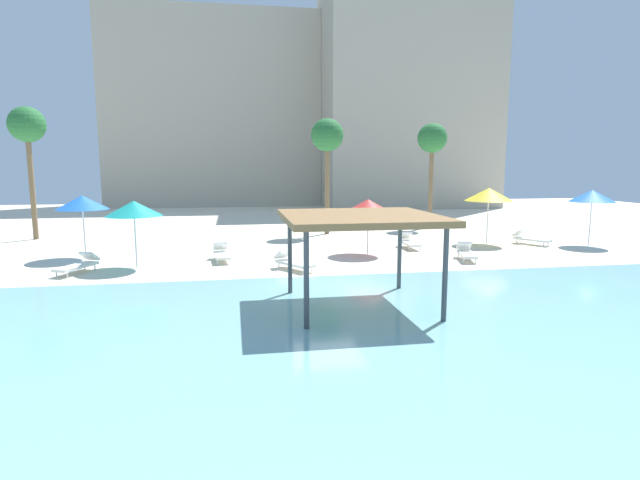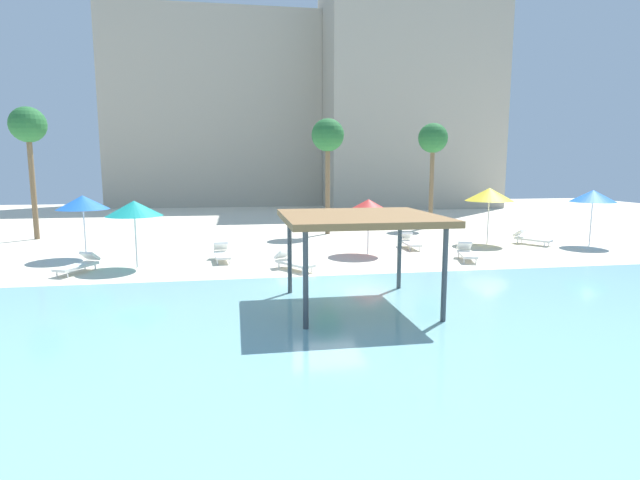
{
  "view_description": "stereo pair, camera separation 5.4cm",
  "coord_description": "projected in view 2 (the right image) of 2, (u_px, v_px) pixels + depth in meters",
  "views": [
    {
      "loc": [
        -3.0,
        -16.28,
        4.07
      ],
      "look_at": [
        0.16,
        2.0,
        1.3
      ],
      "focal_mm": 28.27,
      "sensor_mm": 36.0,
      "label": 1
    },
    {
      "loc": [
        -2.95,
        -16.29,
        4.07
      ],
      "look_at": [
        0.16,
        2.0,
        1.3
      ],
      "focal_mm": 28.27,
      "sensor_mm": 36.0,
      "label": 2
    }
  ],
  "objects": [
    {
      "name": "beach_umbrella_teal_1",
      "position": [
        134.0,
        208.0,
        19.83
      ],
      "size": [
        2.2,
        2.2,
        2.68
      ],
      "color": "silver",
      "rests_on": "ground"
    },
    {
      "name": "shade_pavilion",
      "position": [
        360.0,
        220.0,
        14.21
      ],
      "size": [
        4.31,
        4.31,
        2.69
      ],
      "color": "#42474C",
      "rests_on": "ground"
    },
    {
      "name": "beach_umbrella_yellow_3",
      "position": [
        489.0,
        194.0,
        25.88
      ],
      "size": [
        2.45,
        2.45,
        2.91
      ],
      "color": "silver",
      "rests_on": "ground"
    },
    {
      "name": "lounge_chair_2",
      "position": [
        409.0,
        241.0,
        24.84
      ],
      "size": [
        0.65,
        1.91,
        0.74
      ],
      "rotation": [
        0.0,
        0.0,
        -1.6
      ],
      "color": "white",
      "rests_on": "ground"
    },
    {
      "name": "lounge_chair_4",
      "position": [
        466.0,
        252.0,
        21.77
      ],
      "size": [
        1.09,
        1.99,
        0.74
      ],
      "rotation": [
        0.0,
        0.0,
        -1.85
      ],
      "color": "white",
      "rests_on": "ground"
    },
    {
      "name": "lounge_chair_3",
      "position": [
        292.0,
        261.0,
        19.71
      ],
      "size": [
        1.52,
        1.92,
        0.74
      ],
      "rotation": [
        0.0,
        0.0,
        -1.01
      ],
      "color": "white",
      "rests_on": "ground"
    },
    {
      "name": "beach_umbrella_blue_4",
      "position": [
        593.0,
        196.0,
        25.28
      ],
      "size": [
        2.2,
        2.2,
        2.83
      ],
      "color": "silver",
      "rests_on": "ground"
    },
    {
      "name": "beach_umbrella_blue_0",
      "position": [
        83.0,
        202.0,
        21.94
      ],
      "size": [
        2.2,
        2.2,
        2.76
      ],
      "color": "silver",
      "rests_on": "ground"
    },
    {
      "name": "lounge_chair_1",
      "position": [
        80.0,
        264.0,
        19.19
      ],
      "size": [
        1.36,
        1.97,
        0.74
      ],
      "rotation": [
        0.0,
        0.0,
        -2.02
      ],
      "color": "white",
      "rests_on": "ground"
    },
    {
      "name": "lounge_chair_5",
      "position": [
        222.0,
        253.0,
        21.58
      ],
      "size": [
        0.77,
        1.94,
        0.74
      ],
      "rotation": [
        0.0,
        0.0,
        -1.48
      ],
      "color": "white",
      "rests_on": "ground"
    },
    {
      "name": "hotel_block_0",
      "position": [
        215.0,
        112.0,
        51.65
      ],
      "size": [
        20.84,
        8.31,
        18.84
      ],
      "primitive_type": "cube",
      "color": "#B2A893",
      "rests_on": "ground"
    },
    {
      "name": "lounge_chair_0",
      "position": [
        530.0,
        238.0,
        26.03
      ],
      "size": [
        1.5,
        1.93,
        0.74
      ],
      "rotation": [
        0.0,
        0.0,
        -1.02
      ],
      "color": "white",
      "rests_on": "ground"
    },
    {
      "name": "palm_tree_1",
      "position": [
        433.0,
        141.0,
        32.44
      ],
      "size": [
        1.9,
        1.9,
        6.75
      ],
      "color": "brown",
      "rests_on": "ground"
    },
    {
      "name": "ground_plane",
      "position": [
        325.0,
        287.0,
        16.97
      ],
      "size": [
        80.0,
        80.0,
        0.0
      ],
      "primitive_type": "plane",
      "color": "beige"
    },
    {
      "name": "lagoon_water",
      "position": [
        365.0,
        339.0,
        11.85
      ],
      "size": [
        44.0,
        13.5,
        0.04
      ],
      "primitive_type": "cube",
      "color": "#7AB7C1",
      "rests_on": "ground"
    },
    {
      "name": "palm_tree_2",
      "position": [
        328.0,
        138.0,
        29.24
      ],
      "size": [
        1.9,
        1.9,
        6.75
      ],
      "color": "brown",
      "rests_on": "ground"
    },
    {
      "name": "hotel_block_1",
      "position": [
        408.0,
        99.0,
        48.98
      ],
      "size": [
        16.49,
        8.59,
        20.96
      ],
      "primitive_type": "cube",
      "color": "#B2A893",
      "rests_on": "ground"
    },
    {
      "name": "palm_tree_0",
      "position": [
        28.0,
        128.0,
        27.02
      ],
      "size": [
        1.9,
        1.9,
        7.17
      ],
      "color": "brown",
      "rests_on": "ground"
    },
    {
      "name": "beach_umbrella_red_2",
      "position": [
        368.0,
        206.0,
        22.93
      ],
      "size": [
        2.25,
        2.25,
        2.53
      ],
      "color": "silver",
      "rests_on": "ground"
    }
  ]
}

